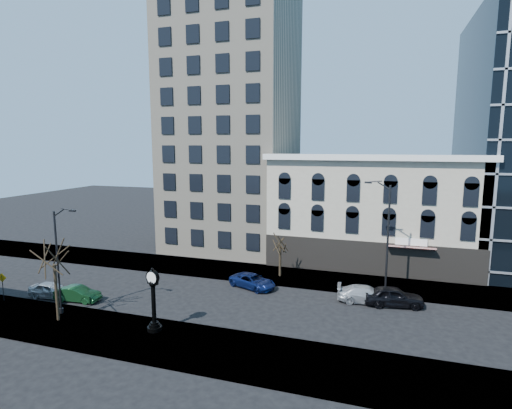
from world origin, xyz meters
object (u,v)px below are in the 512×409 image
(warning_sign, at_px, (2,282))
(car_near_b, at_px, (78,294))
(street_lamp_near, at_px, (62,233))
(car_near_a, at_px, (52,290))
(street_clock, at_px, (154,302))

(warning_sign, distance_m, car_near_b, 6.40)
(street_lamp_near, xyz_separation_m, car_near_a, (-4.16, 2.66, -6.03))
(street_clock, xyz_separation_m, car_near_b, (-9.50, 3.03, -1.59))
(street_lamp_near, relative_size, warning_sign, 3.55)
(warning_sign, distance_m, car_near_a, 3.93)
(car_near_b, bearing_deg, warning_sign, 104.61)
(warning_sign, bearing_deg, street_lamp_near, -16.87)
(street_lamp_near, distance_m, car_near_a, 7.79)
(street_clock, distance_m, street_lamp_near, 9.28)
(street_lamp_near, height_order, car_near_a, street_lamp_near)
(warning_sign, relative_size, car_near_b, 0.63)
(street_clock, bearing_deg, street_lamp_near, -172.63)
(car_near_a, height_order, car_near_b, car_near_a)
(warning_sign, xyz_separation_m, car_near_b, (5.92, 2.14, -1.17))
(street_lamp_near, height_order, car_near_b, street_lamp_near)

